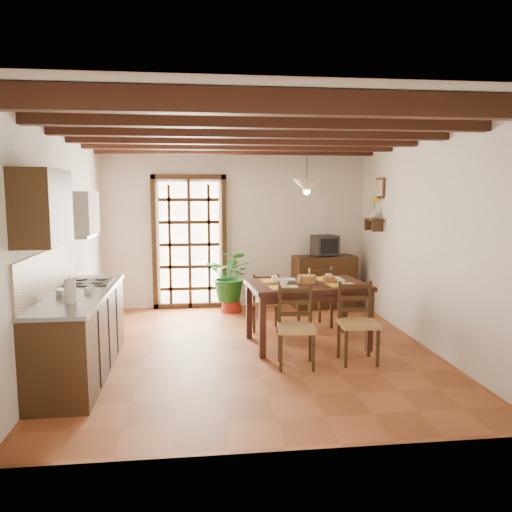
{
  "coord_description": "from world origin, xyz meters",
  "views": [
    {
      "loc": [
        -0.67,
        -6.08,
        1.99
      ],
      "look_at": [
        0.1,
        0.4,
        1.15
      ],
      "focal_mm": 35.0,
      "sensor_mm": 36.0,
      "label": 1
    }
  ],
  "objects": [
    {
      "name": "ground_plane",
      "position": [
        0.0,
        0.0,
        0.0
      ],
      "size": [
        5.0,
        5.0,
        0.0
      ],
      "primitive_type": "plane",
      "color": "brown"
    },
    {
      "name": "room_shell",
      "position": [
        0.0,
        0.0,
        1.82
      ],
      "size": [
        4.52,
        5.02,
        2.81
      ],
      "color": "silver",
      "rests_on": "ground_plane"
    },
    {
      "name": "ceiling_beams",
      "position": [
        0.0,
        0.0,
        2.69
      ],
      "size": [
        4.5,
        4.34,
        0.2
      ],
      "color": "black",
      "rests_on": "room_shell"
    },
    {
      "name": "french_door",
      "position": [
        -0.8,
        2.45,
        1.18
      ],
      "size": [
        1.26,
        0.11,
        2.32
      ],
      "color": "white",
      "rests_on": "ground_plane"
    },
    {
      "name": "kitchen_counter",
      "position": [
        -1.96,
        -0.6,
        0.47
      ],
      "size": [
        0.64,
        2.25,
        1.38
      ],
      "color": "#301E0F",
      "rests_on": "ground_plane"
    },
    {
      "name": "upper_cabinet",
      "position": [
        -2.08,
        -1.3,
        1.85
      ],
      "size": [
        0.35,
        0.8,
        0.7
      ],
      "primitive_type": "cube",
      "color": "#301E0F",
      "rests_on": "room_shell"
    },
    {
      "name": "range_hood",
      "position": [
        -2.05,
        -0.05,
        1.73
      ],
      "size": [
        0.38,
        0.6,
        0.54
      ],
      "color": "white",
      "rests_on": "room_shell"
    },
    {
      "name": "counter_items",
      "position": [
        -1.95,
        -0.51,
        0.96
      ],
      "size": [
        0.5,
        1.43,
        0.25
      ],
      "color": "black",
      "rests_on": "kitchen_counter"
    },
    {
      "name": "dining_table",
      "position": [
        0.74,
        0.16,
        0.71
      ],
      "size": [
        1.59,
        1.1,
        0.82
      ],
      "rotation": [
        0.0,
        0.0,
        0.09
      ],
      "color": "#371A11",
      "rests_on": "ground_plane"
    },
    {
      "name": "chair_near_left",
      "position": [
        0.44,
        -0.64,
        0.29
      ],
      "size": [
        0.47,
        0.45,
        0.92
      ],
      "rotation": [
        0.0,
        0.0,
        -0.12
      ],
      "color": "tan",
      "rests_on": "ground_plane"
    },
    {
      "name": "chair_near_right",
      "position": [
        1.19,
        -0.57,
        0.29
      ],
      "size": [
        0.45,
        0.43,
        0.94
      ],
      "rotation": [
        0.0,
        0.0,
        -0.05
      ],
      "color": "tan",
      "rests_on": "ground_plane"
    },
    {
      "name": "chair_far_left",
      "position": [
        0.29,
        0.9,
        0.27
      ],
      "size": [
        0.42,
        0.4,
        0.84
      ],
      "rotation": [
        0.0,
        0.0,
        3.06
      ],
      "color": "tan",
      "rests_on": "ground_plane"
    },
    {
      "name": "chair_far_right",
      "position": [
        1.05,
        0.97,
        0.29
      ],
      "size": [
        0.52,
        0.5,
        0.91
      ],
      "rotation": [
        0.0,
        0.0,
        3.42
      ],
      "color": "tan",
      "rests_on": "ground_plane"
    },
    {
      "name": "table_setting",
      "position": [
        0.74,
        0.16,
        0.92
      ],
      "size": [
        1.1,
        0.73,
        0.1
      ],
      "rotation": [
        0.0,
        0.0,
        0.09
      ],
      "color": "gold",
      "rests_on": "dining_table"
    },
    {
      "name": "table_bowl",
      "position": [
        0.47,
        0.19,
        0.85
      ],
      "size": [
        0.27,
        0.27,
        0.05
      ],
      "primitive_type": "imported",
      "rotation": [
        0.0,
        0.0,
        0.3
      ],
      "color": "white",
      "rests_on": "dining_table"
    },
    {
      "name": "sideboard",
      "position": [
        1.5,
        2.23,
        0.45
      ],
      "size": [
        1.09,
        0.57,
        0.89
      ],
      "primitive_type": "cube",
      "rotation": [
        0.0,
        0.0,
        0.09
      ],
      "color": "#301E0F",
      "rests_on": "ground_plane"
    },
    {
      "name": "crt_tv",
      "position": [
        1.5,
        2.22,
        1.08
      ],
      "size": [
        0.46,
        0.43,
        0.34
      ],
      "rotation": [
        0.0,
        0.0,
        0.2
      ],
      "color": "black",
      "rests_on": "sideboard"
    },
    {
      "name": "fuse_box",
      "position": [
        1.5,
        2.48,
        1.75
      ],
      "size": [
        0.25,
        0.03,
        0.32
      ],
      "primitive_type": "cube",
      "color": "white",
      "rests_on": "room_shell"
    },
    {
      "name": "plant_pot",
      "position": [
        -0.12,
        2.08,
        0.11
      ],
      "size": [
        0.38,
        0.38,
        0.23
      ],
      "primitive_type": "cone",
      "color": "maroon",
      "rests_on": "ground_plane"
    },
    {
      "name": "potted_plant",
      "position": [
        -0.12,
        2.08,
        0.57
      ],
      "size": [
        2.54,
        2.4,
        2.23
      ],
      "primitive_type": "imported",
      "rotation": [
        0.0,
        0.0,
        -0.44
      ],
      "color": "#144C19",
      "rests_on": "ground_plane"
    },
    {
      "name": "wall_shelf",
      "position": [
        2.14,
        1.6,
        1.51
      ],
      "size": [
        0.2,
        0.42,
        0.2
      ],
      "color": "#301E0F",
      "rests_on": "room_shell"
    },
    {
      "name": "shelf_vase",
      "position": [
        2.14,
        1.6,
        1.65
      ],
      "size": [
        0.15,
        0.15,
        0.15
      ],
      "primitive_type": "imported",
      "color": "#B2BFB2",
      "rests_on": "wall_shelf"
    },
    {
      "name": "shelf_flowers",
      "position": [
        2.14,
        1.6,
        1.86
      ],
      "size": [
        0.14,
        0.14,
        0.36
      ],
      "color": "gold",
      "rests_on": "shelf_vase"
    },
    {
      "name": "framed_picture",
      "position": [
        2.22,
        1.6,
        2.05
      ],
      "size": [
        0.03,
        0.32,
        0.32
      ],
      "color": "brown",
      "rests_on": "room_shell"
    },
    {
      "name": "pendant_lamp",
      "position": [
        0.74,
        0.26,
        2.08
      ],
      "size": [
        0.36,
        0.36,
        0.84
      ],
      "color": "black",
      "rests_on": "room_shell"
    }
  ]
}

